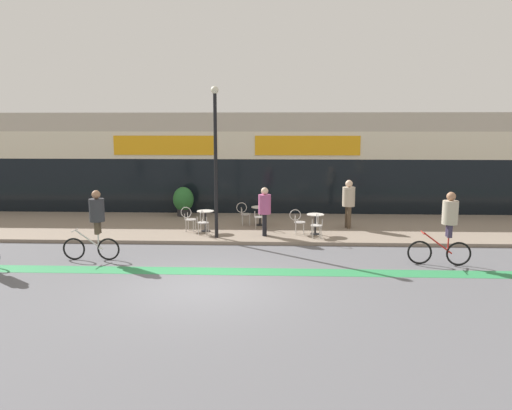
{
  "coord_description": "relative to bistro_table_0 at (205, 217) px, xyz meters",
  "views": [
    {
      "loc": [
        1.8,
        -11.82,
        3.99
      ],
      "look_at": [
        1.07,
        5.42,
        1.22
      ],
      "focal_mm": 35.0,
      "sensor_mm": 36.0,
      "label": 1
    }
  ],
  "objects": [
    {
      "name": "cafe_chair_2_near",
      "position": [
        4.01,
        -0.97,
        -0.02
      ],
      "size": [
        0.43,
        0.59,
        0.9
      ],
      "rotation": [
        0.0,
        0.0,
        1.64
      ],
      "color": "#B7B2AD",
      "rests_on": "sidewalk_slab"
    },
    {
      "name": "cafe_chair_1_near",
      "position": [
        1.97,
        0.59,
        -0.02
      ],
      "size": [
        0.4,
        0.58,
        0.9
      ],
      "rotation": [
        0.0,
        0.0,
        1.56
      ],
      "color": "#B7B2AD",
      "rests_on": "sidewalk_slab"
    },
    {
      "name": "cyclist_2",
      "position": [
        -2.74,
        -3.66,
        0.57
      ],
      "size": [
        1.72,
        0.48,
        2.11
      ],
      "rotation": [
        0.0,
        0.0,
        3.15
      ],
      "color": "black",
      "rests_on": "ground"
    },
    {
      "name": "bike_lane_stripe",
      "position": [
        0.81,
        -4.68,
        -0.65
      ],
      "size": [
        36.0,
        0.7,
        0.01
      ],
      "primitive_type": "cube",
      "color": "#2D844C",
      "rests_on": "ground"
    },
    {
      "name": "cafe_chair_0_side",
      "position": [
        -0.63,
        0.01,
        -0.02
      ],
      "size": [
        0.6,
        0.45,
        0.9
      ],
      "rotation": [
        0.0,
        0.0,
        -0.13
      ],
      "color": "#B7B2AD",
      "rests_on": "sidewalk_slab"
    },
    {
      "name": "cafe_chair_2_side",
      "position": [
        3.37,
        -0.34,
        -0.02
      ],
      "size": [
        0.58,
        0.41,
        0.9
      ],
      "rotation": [
        0.0,
        0.0,
        -0.02
      ],
      "color": "#B7B2AD",
      "rests_on": "sidewalk_slab"
    },
    {
      "name": "cafe_chair_1_side",
      "position": [
        1.34,
        1.21,
        -0.02
      ],
      "size": [
        0.6,
        0.45,
        0.9
      ],
      "rotation": [
        0.0,
        0.0,
        0.13
      ],
      "color": "#B7B2AD",
      "rests_on": "sidewalk_slab"
    },
    {
      "name": "cyclist_1",
      "position": [
        7.47,
        -3.78,
        0.57
      ],
      "size": [
        1.78,
        0.55,
        2.13
      ],
      "rotation": [
        0.0,
        0.0,
        3.04
      ],
      "color": "black",
      "rests_on": "ground"
    },
    {
      "name": "bistro_table_0",
      "position": [
        0.0,
        0.0,
        0.0
      ],
      "size": [
        0.62,
        0.62,
        0.77
      ],
      "color": "black",
      "rests_on": "sidewalk_slab"
    },
    {
      "name": "ground_plane",
      "position": [
        0.81,
        -6.1,
        -0.66
      ],
      "size": [
        120.0,
        120.0,
        0.0
      ],
      "primitive_type": "plane",
      "color": "#5B5B60"
    },
    {
      "name": "storefront_facade",
      "position": [
        0.81,
        5.86,
        1.61
      ],
      "size": [
        40.0,
        4.06,
        4.54
      ],
      "color": "#B2A899",
      "rests_on": "ground"
    },
    {
      "name": "lamp_post",
      "position": [
        0.53,
        -1.0,
        2.44
      ],
      "size": [
        0.26,
        0.26,
        5.16
      ],
      "color": "black",
      "rests_on": "sidewalk_slab"
    },
    {
      "name": "pedestrian_near_end",
      "position": [
        5.33,
        0.84,
        0.55
      ],
      "size": [
        0.58,
        0.58,
        1.84
      ],
      "rotation": [
        0.0,
        0.0,
        0.25
      ],
      "color": "#4C3D2D",
      "rests_on": "sidewalk_slab"
    },
    {
      "name": "planter_pot",
      "position": [
        -1.4,
        3.12,
        0.12
      ],
      "size": [
        0.88,
        0.88,
        1.25
      ],
      "color": "#232326",
      "rests_on": "sidewalk_slab"
    },
    {
      "name": "pedestrian_far_end",
      "position": [
        2.19,
        -0.62,
        0.48
      ],
      "size": [
        0.45,
        0.45,
        1.72
      ],
      "rotation": [
        0.0,
        0.0,
        3.16
      ],
      "color": "black",
      "rests_on": "sidewalk_slab"
    },
    {
      "name": "sidewalk_slab",
      "position": [
        0.81,
        1.15,
        -0.6
      ],
      "size": [
        40.0,
        5.5,
        0.12
      ],
      "primitive_type": "cube",
      "color": "gray",
      "rests_on": "ground"
    },
    {
      "name": "bistro_table_1",
      "position": [
        1.97,
        1.22,
        -0.02
      ],
      "size": [
        0.68,
        0.68,
        0.73
      ],
      "color": "black",
      "rests_on": "sidewalk_slab"
    },
    {
      "name": "cafe_chair_0_near",
      "position": [
        -0.01,
        -0.62,
        -0.02
      ],
      "size": [
        0.45,
        0.6,
        0.9
      ],
      "rotation": [
        0.0,
        0.0,
        1.43
      ],
      "color": "#B7B2AD",
      "rests_on": "sidewalk_slab"
    },
    {
      "name": "bistro_table_2",
      "position": [
        4.0,
        -0.35,
        -0.02
      ],
      "size": [
        0.62,
        0.62,
        0.73
      ],
      "color": "black",
      "rests_on": "sidewalk_slab"
    }
  ]
}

